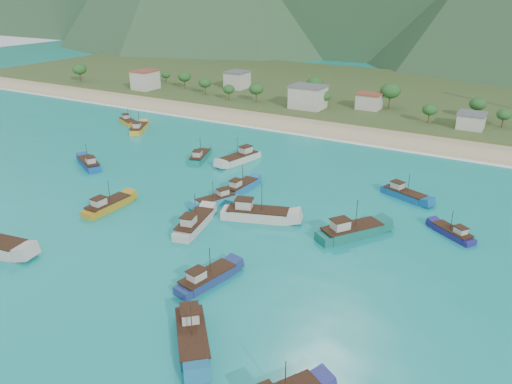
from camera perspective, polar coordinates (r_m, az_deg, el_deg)
The scene contains 21 objects.
ground at distance 86.25m, azimuth -4.59°, elevation -6.16°, with size 600.00×600.00×0.00m, color #0B7A82.
beach at distance 153.08m, azimuth 12.43°, elevation 6.40°, with size 400.00×18.00×1.20m, color beige.
land at distance 210.54m, azimuth 17.80°, elevation 10.23°, with size 400.00×110.00×2.40m, color #385123.
surf_line at distance 144.40m, azimuth 11.23°, elevation 5.53°, with size 400.00×2.50×0.08m, color white.
village at distance 172.59m, azimuth 15.44°, elevation 9.54°, with size 217.74×29.62×7.35m.
vegetation at distance 175.54m, azimuth 14.88°, elevation 10.01°, with size 281.88×26.14×9.16m.
boat_0 at distance 103.36m, azimuth -16.61°, elevation -1.55°, with size 3.39×10.73×6.30m.
boat_1 at distance 128.14m, azimuth -6.43°, elevation 3.96°, with size 6.27×10.66×6.05m.
boat_3 at distance 90.09m, azimuth 10.75°, elevation -4.50°, with size 10.17×12.40×7.40m.
boat_6 at distance 92.15m, azimuth -7.09°, elevation -3.68°, with size 5.91×12.09×6.86m.
boat_8 at distance 108.35m, azimuth -1.76°, elevation 0.53°, with size 3.52×10.13×5.90m.
boat_13 at distance 129.05m, azimuth -18.54°, elevation 3.04°, with size 10.66×7.59×6.16m.
boat_14 at distance 95.53m, azimuth 21.56°, elevation -4.44°, with size 8.41×6.82×5.00m.
boat_18 at distance 75.99m, azimuth -5.66°, elevation -9.89°, with size 5.12×10.74×6.11m.
boat_20 at distance 126.07m, azimuth -1.84°, elevation 3.86°, with size 6.01×12.27×6.97m.
boat_21 at distance 102.35m, azimuth -4.56°, elevation -0.96°, with size 6.08×9.48×5.41m.
boat_23 at distance 94.92m, azimuth 0.06°, elevation -2.57°, with size 13.53×7.85×7.67m.
boat_24 at distance 166.64m, azimuth -14.41°, elevation 7.76°, with size 9.87×6.71×5.67m.
boat_25 at distance 65.15m, azimuth -7.32°, elevation -16.09°, with size 10.39×11.11×6.95m.
boat_26 at distance 157.17m, azimuth -13.23°, elevation 7.04°, with size 7.88×11.01×6.37m.
boat_28 at distance 109.05m, azimuth 16.56°, elevation -0.29°, with size 10.48×6.51×5.96m.
Camera 1 is at (43.70, -61.74, 41.44)m, focal length 35.00 mm.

